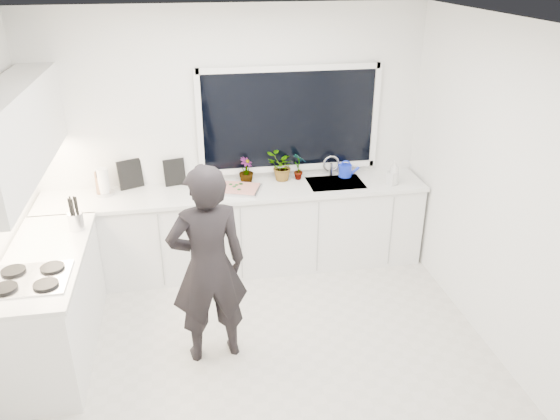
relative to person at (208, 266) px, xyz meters
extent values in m
cube|color=beige|center=(0.38, -0.07, -0.87)|extent=(4.00, 3.50, 0.02)
cube|color=white|center=(0.38, 1.69, 0.49)|extent=(4.00, 0.02, 2.70)
cube|color=white|center=(2.39, -0.07, 0.49)|extent=(0.02, 3.50, 2.70)
cube|color=white|center=(0.38, -0.07, 1.85)|extent=(4.00, 3.50, 0.02)
cube|color=black|center=(0.98, 1.66, 0.69)|extent=(1.80, 0.02, 1.00)
cube|color=white|center=(0.38, 1.38, -0.42)|extent=(3.92, 0.58, 0.88)
cube|color=white|center=(-1.29, 0.28, -0.42)|extent=(0.58, 1.60, 0.88)
cube|color=silver|center=(0.38, 1.37, 0.04)|extent=(3.94, 0.62, 0.04)
cube|color=silver|center=(-1.29, 0.28, 0.04)|extent=(0.62, 1.60, 0.04)
cube|color=white|center=(-1.41, 0.63, 0.99)|extent=(0.34, 2.10, 0.70)
cube|color=silver|center=(1.43, 1.38, 0.01)|extent=(0.58, 0.42, 0.14)
cylinder|color=silver|center=(1.43, 1.58, 0.17)|extent=(0.03, 0.03, 0.22)
cube|color=black|center=(-1.31, -0.07, 0.07)|extent=(0.56, 0.48, 0.03)
imported|color=black|center=(0.00, 0.00, 0.00)|extent=(0.68, 0.50, 1.73)
cube|color=silver|center=(0.37, 1.35, 0.07)|extent=(0.55, 0.48, 0.03)
cube|color=red|center=(0.37, 1.35, 0.09)|extent=(0.50, 0.43, 0.01)
cylinder|color=#152DCC|center=(1.57, 1.54, 0.12)|extent=(0.15, 0.15, 0.13)
cylinder|color=silver|center=(-0.94, 1.48, 0.19)|extent=(0.14, 0.14, 0.26)
cube|color=#976F46|center=(-0.96, 1.52, 0.17)|extent=(0.14, 0.11, 0.22)
cylinder|color=silver|center=(-1.10, 0.73, 0.14)|extent=(0.16, 0.16, 0.16)
cube|color=black|center=(-0.24, 1.62, 0.20)|extent=(0.22, 0.07, 0.28)
cube|color=black|center=(-0.69, 1.62, 0.21)|extent=(0.24, 0.12, 0.30)
imported|color=#26662D|center=(0.50, 1.54, 0.20)|extent=(0.22, 0.22, 0.28)
imported|color=#26662D|center=(0.87, 1.54, 0.21)|extent=(0.35, 0.33, 0.31)
imported|color=#26662D|center=(1.06, 1.54, 0.21)|extent=(0.17, 0.19, 0.30)
imported|color=#D8BF66|center=(2.01, 1.23, 0.19)|extent=(0.15, 0.15, 0.27)
imported|color=#D8BF66|center=(1.99, 1.23, 0.16)|extent=(0.12, 0.12, 0.21)
camera|label=1|loc=(-0.09, -3.77, 2.25)|focal=35.00mm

